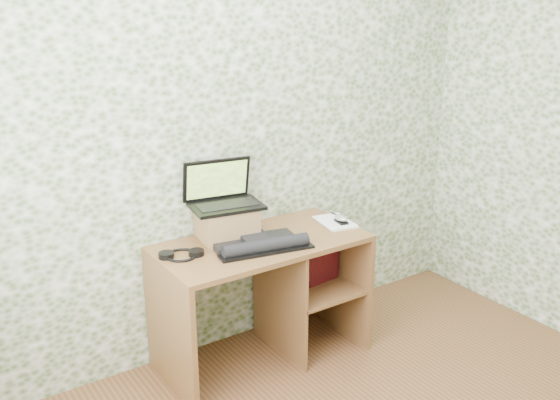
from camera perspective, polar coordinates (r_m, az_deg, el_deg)
wall_back at (r=3.63m, az=-4.42°, el=5.86°), size 3.50×0.00×3.50m
desk at (r=3.71m, az=-0.88°, el=-7.24°), size 1.20×0.60×0.75m
riser at (r=3.55m, az=-4.87°, el=-2.12°), size 0.35×0.30×0.19m
laptop at (r=3.54m, az=-5.28°, el=0.44°), size 0.43×0.34×0.26m
keyboard at (r=3.43m, az=-1.88°, el=-4.00°), size 0.54×0.36×0.07m
headphones at (r=3.37m, az=-9.00°, el=-4.95°), size 0.23×0.23×0.03m
notepad at (r=3.82m, az=5.03°, el=-2.02°), size 0.23×0.30×0.01m
mouse at (r=3.79m, az=5.62°, el=-1.80°), size 0.09×0.12×0.04m
pen at (r=3.90m, az=5.38°, el=-1.42°), size 0.02×0.14×0.01m
red_box at (r=3.84m, az=3.69°, el=-5.38°), size 0.25×0.11×0.30m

